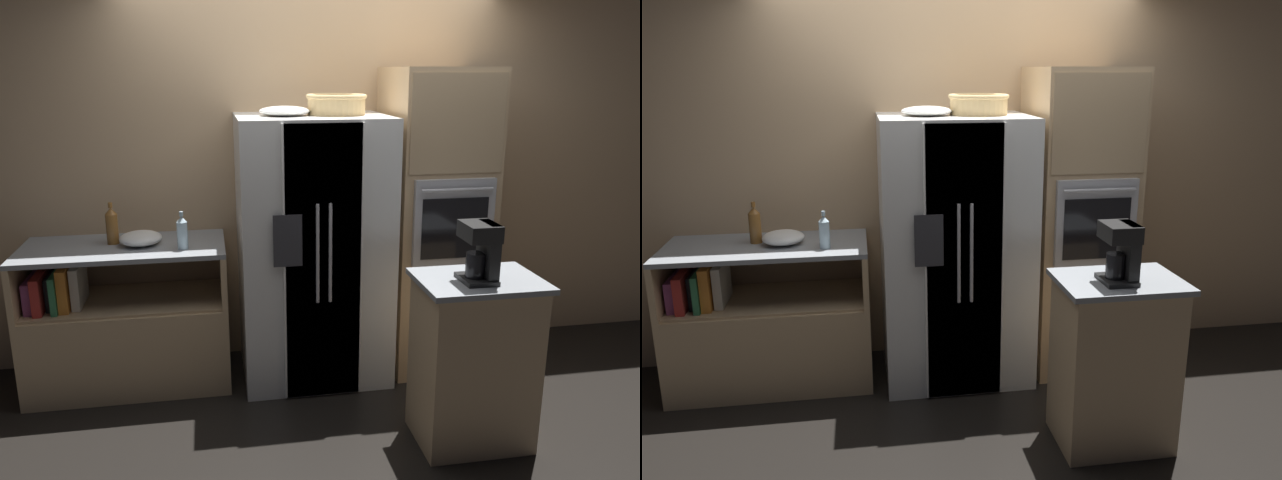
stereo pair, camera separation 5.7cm
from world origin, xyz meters
TOP-DOWN VIEW (x-y plane):
  - ground_plane at (0.00, 0.00)m, footprint 20.00×20.00m
  - wall_back at (0.00, 0.50)m, footprint 12.00×0.06m
  - counter_left at (-1.28, 0.15)m, footprint 1.26×0.64m
  - refrigerator at (-0.06, 0.08)m, footprint 0.94×0.79m
  - wall_oven at (0.77, 0.12)m, footprint 0.63×0.74m
  - island_counter at (0.65, -0.88)m, footprint 0.64×0.48m
  - wicker_basket at (0.09, 0.10)m, footprint 0.38×0.38m
  - fruit_bowl at (-0.24, 0.07)m, footprint 0.31×0.31m
  - bottle_tall at (-1.32, 0.21)m, footprint 0.07×0.07m
  - bottle_short at (-0.89, 0.01)m, footprint 0.07×0.07m
  - mixing_bowl at (-1.15, 0.15)m, footprint 0.26×0.26m
  - coffee_maker at (0.64, -0.93)m, footprint 0.17×0.20m

SIDE VIEW (x-z plane):
  - ground_plane at x=0.00m, z-range 0.00..0.00m
  - counter_left at x=-1.28m, z-range -0.12..0.81m
  - island_counter at x=0.65m, z-range 0.00..0.95m
  - refrigerator at x=-0.06m, z-range 0.00..1.72m
  - mixing_bowl at x=-1.15m, z-range 0.93..1.02m
  - wall_oven at x=0.77m, z-range 0.00..2.02m
  - bottle_short at x=-0.89m, z-range 0.92..1.15m
  - bottle_tall at x=-1.32m, z-range 0.92..1.18m
  - coffee_maker at x=0.64m, z-range 0.96..1.27m
  - wall_back at x=0.00m, z-range 0.00..2.80m
  - fruit_bowl at x=-0.24m, z-range 1.72..1.78m
  - wicker_basket at x=0.09m, z-range 1.73..1.85m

